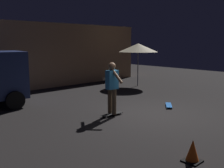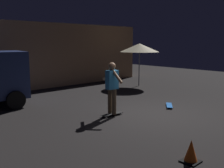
{
  "view_description": "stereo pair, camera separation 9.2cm",
  "coord_description": "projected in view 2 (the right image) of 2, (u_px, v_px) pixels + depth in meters",
  "views": [
    {
      "loc": [
        -6.65,
        -5.07,
        2.37
      ],
      "look_at": [
        -1.12,
        0.79,
        1.05
      ],
      "focal_mm": 41.15,
      "sensor_mm": 36.0,
      "label": 1
    },
    {
      "loc": [
        -6.58,
        -5.14,
        2.37
      ],
      "look_at": [
        -1.12,
        0.79,
        1.05
      ],
      "focal_mm": 41.15,
      "sensor_mm": 36.0,
      "label": 2
    }
  ],
  "objects": [
    {
      "name": "traffic_cone",
      "position": [
        191.0,
        152.0,
        5.09
      ],
      "size": [
        0.34,
        0.34,
        0.46
      ],
      "color": "black",
      "rests_on": "ground_plane"
    },
    {
      "name": "skateboard_ridden",
      "position": [
        112.0,
        114.0,
        8.33
      ],
      "size": [
        0.79,
        0.26,
        0.07
      ],
      "color": "black",
      "rests_on": "ground_plane"
    },
    {
      "name": "ground_plane",
      "position": [
        153.0,
        114.0,
        8.51
      ],
      "size": [
        28.0,
        28.0,
        0.0
      ],
      "primitive_type": "plane",
      "color": "black"
    },
    {
      "name": "skater",
      "position": [
        112.0,
        84.0,
        8.17
      ],
      "size": [
        0.39,
        0.99,
        1.67
      ],
      "color": "brown",
      "rests_on": "skateboard_ridden"
    },
    {
      "name": "skateboard_spare",
      "position": [
        169.0,
        105.0,
        9.49
      ],
      "size": [
        0.74,
        0.64,
        0.07
      ],
      "color": "#1959B2",
      "rests_on": "ground_plane"
    },
    {
      "name": "low_building",
      "position": [
        26.0,
        55.0,
        14.02
      ],
      "size": [
        13.54,
        3.33,
        3.36
      ],
      "color": "#AD7F56",
      "rests_on": "ground_plane"
    },
    {
      "name": "patio_umbrella",
      "position": [
        139.0,
        48.0,
        13.76
      ],
      "size": [
        2.1,
        2.1,
        2.3
      ],
      "color": "slate",
      "rests_on": "ground_plane"
    }
  ]
}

